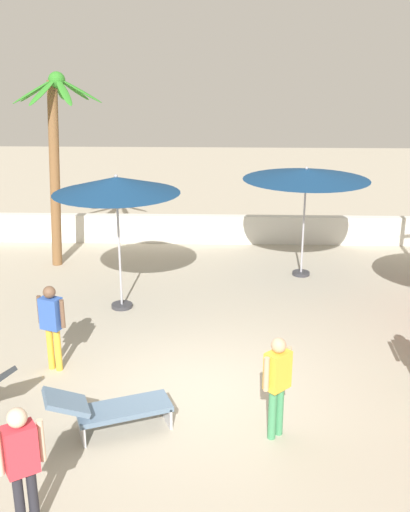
% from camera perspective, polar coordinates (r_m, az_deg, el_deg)
% --- Properties ---
extents(ground_plane, '(56.00, 56.00, 0.00)m').
position_cam_1_polar(ground_plane, '(10.48, -0.55, -12.46)').
color(ground_plane, '#B2A893').
extents(boundary_wall, '(25.20, 0.30, 0.84)m').
position_cam_1_polar(boundary_wall, '(18.09, 0.58, 2.55)').
color(boundary_wall, silver).
rests_on(boundary_wall, ground_plane).
extents(patio_umbrella_0, '(2.70, 2.70, 3.02)m').
position_cam_1_polar(patio_umbrella_0, '(12.89, -8.37, 6.55)').
color(patio_umbrella_0, '#333338').
rests_on(patio_umbrella_0, ground_plane).
extents(patio_umbrella_1, '(3.11, 3.11, 2.80)m').
position_cam_1_polar(patio_umbrella_1, '(15.06, 9.53, 7.54)').
color(patio_umbrella_1, '#333338').
rests_on(patio_umbrella_1, ground_plane).
extents(palm_tree_0, '(2.20, 2.17, 5.00)m').
position_cam_1_polar(palm_tree_0, '(16.01, -13.94, 10.00)').
color(palm_tree_0, brown).
rests_on(palm_tree_0, ground_plane).
extents(lounge_chair_1, '(1.92, 1.20, 0.82)m').
position_cam_1_polar(lounge_chair_1, '(9.35, -9.05, -14.02)').
color(lounge_chair_1, '#B7B7BC').
rests_on(lounge_chair_1, ground_plane).
extents(guest_0, '(0.53, 0.35, 1.60)m').
position_cam_1_polar(guest_0, '(10.99, -14.27, -5.88)').
color(guest_0, gold).
rests_on(guest_0, ground_plane).
extents(guest_1, '(0.48, 0.40, 1.67)m').
position_cam_1_polar(guest_1, '(7.55, -16.92, -17.85)').
color(guest_1, '#26262D').
rests_on(guest_1, ground_plane).
extents(guest_3, '(0.43, 0.42, 1.60)m').
position_cam_1_polar(guest_3, '(8.92, 6.83, -11.39)').
color(guest_3, '#3F8C59').
rests_on(guest_3, ground_plane).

